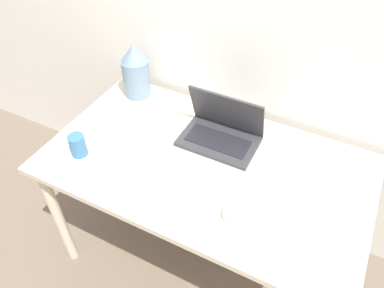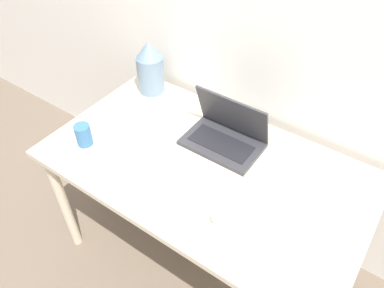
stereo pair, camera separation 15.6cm
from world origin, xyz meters
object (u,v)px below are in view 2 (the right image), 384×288
vase (150,67)px  mug (83,135)px  keyboard (159,176)px  mouse (220,213)px  laptop (226,134)px

vase → mug: (0.02, -0.50, -0.09)m
keyboard → mouse: (0.31, -0.02, 0.01)m
mouse → vase: bearing=146.4°
keyboard → laptop: bearing=71.2°
laptop → mouse: 0.41m
laptop → vase: (-0.54, 0.13, 0.09)m
mouse → mug: bearing=-179.1°
mug → mouse: bearing=0.9°
keyboard → mug: (-0.40, -0.03, 0.04)m
keyboard → vase: (-0.42, 0.47, 0.13)m
laptop → vase: size_ratio=1.22×
keyboard → mug: mug is taller
laptop → vase: vase is taller
laptop → keyboard: (-0.12, -0.34, -0.04)m
keyboard → mouse: mouse is taller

